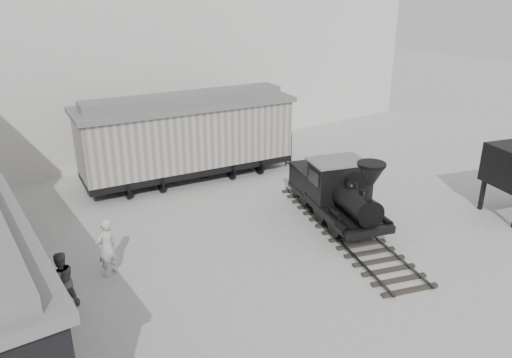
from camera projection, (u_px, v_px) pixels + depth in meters
ground at (359, 280)px, 14.84m from camera, size 90.00×90.00×0.00m
north_wall at (143, 42)px, 24.23m from camera, size 34.00×2.51×11.00m
locomotive at (339, 196)px, 17.97m from camera, size 4.16×8.51×2.95m
boxcar at (187, 135)px, 21.85m from camera, size 9.74×4.08×3.87m
visitor_a at (107, 248)px, 14.82m from camera, size 0.78×0.64×1.83m
visitor_b at (61, 281)px, 13.34m from camera, size 0.85×0.68×1.66m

